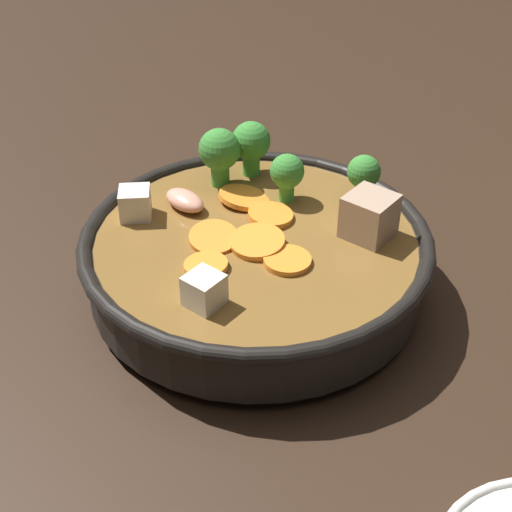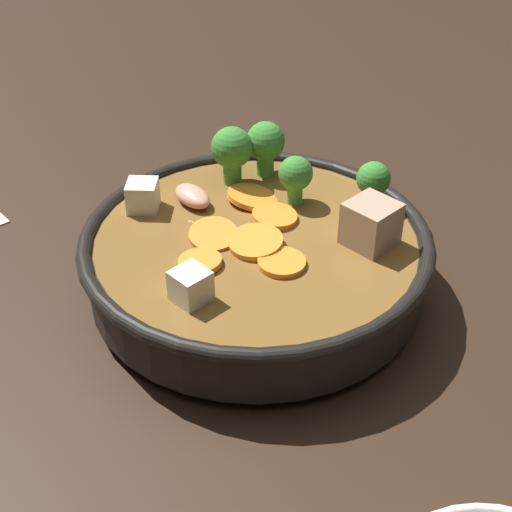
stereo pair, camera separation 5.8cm
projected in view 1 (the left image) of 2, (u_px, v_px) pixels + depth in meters
The scene contains 2 objects.
ground_plane at pixel (256, 292), 0.60m from camera, with size 3.00×3.00×0.00m, color black.
stirfry_bowl at pixel (256, 252), 0.58m from camera, with size 0.28×0.28×0.11m.
Camera 1 is at (0.38, 0.28, 0.38)m, focal length 50.00 mm.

